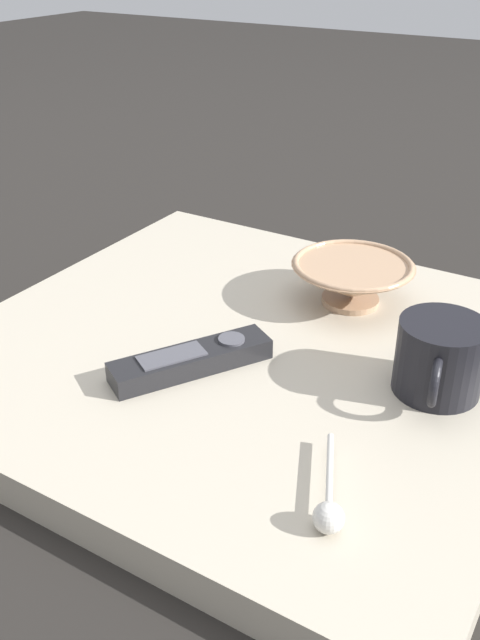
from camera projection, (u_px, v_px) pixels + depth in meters
The scene contains 6 objects.
ground_plane at pixel (249, 372), 0.85m from camera, with size 6.00×6.00×0.00m, color black.
table at pixel (249, 357), 0.84m from camera, with size 0.66×0.62×0.04m.
cereal_bowl at pixel (352, 280), 0.90m from camera, with size 0.16×0.16×0.06m.
coffee_mug at pixel (440, 358), 0.72m from camera, with size 0.09×0.12×0.08m.
teaspoon at pixel (329, 510), 0.57m from camera, with size 0.06×0.11×0.03m.
tv_remote_near at pixel (191, 360), 0.77m from camera, with size 0.13×0.18×0.03m.
Camera 1 is at (0.36, -0.61, 0.47)m, focal length 39.37 mm.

